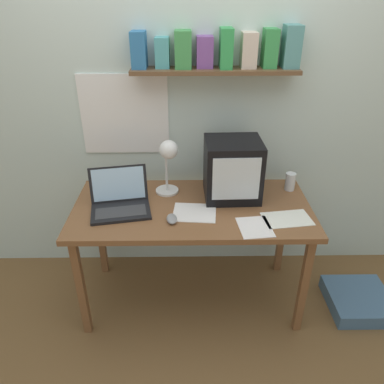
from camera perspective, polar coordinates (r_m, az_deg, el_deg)
ground_plane at (r=2.78m, az=-0.00°, el=-15.57°), size 12.00×12.00×0.00m
back_wall at (r=2.54m, az=-0.10°, el=14.28°), size 5.60×0.24×2.60m
corner_desk at (r=2.35m, az=-0.00°, el=-3.62°), size 1.47×0.71×0.75m
crt_monitor at (r=2.36m, az=6.19°, el=3.45°), size 0.35×0.32×0.38m
laptop at (r=2.31m, az=-10.94°, el=-1.11°), size 0.39×0.33×0.24m
desk_lamp at (r=2.32m, az=-3.62°, el=5.19°), size 0.16×0.20×0.38m
juice_glass at (r=2.56m, az=14.71°, el=1.43°), size 0.07×0.07×0.12m
computer_mouse at (r=2.17m, az=-3.10°, el=-4.10°), size 0.07×0.11×0.03m
loose_paper_near_laptop at (r=2.25m, az=0.38°, el=-3.15°), size 0.27×0.23×0.00m
open_notebook at (r=2.15m, az=9.56°, el=-5.31°), size 0.20×0.23×0.00m
printed_handout at (r=2.26m, az=14.28°, el=-3.99°), size 0.30×0.21×0.00m
floor_cushion at (r=2.92m, az=24.03°, el=-14.86°), size 0.41×0.41×0.10m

